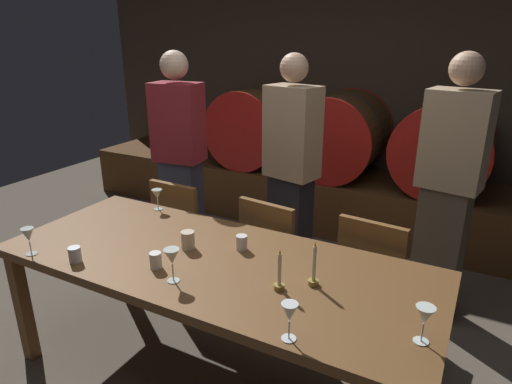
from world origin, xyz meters
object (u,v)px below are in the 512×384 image
object	(u,v)px
guest_left	(180,161)
wine_glass_right	(289,314)
wine_glass_left	(157,195)
cup_center_right	(188,240)
candle_right	(314,273)
dining_table	(214,270)
cup_center_left	(156,260)
wine_barrel_center	(341,135)
wine_glass_center	(172,257)
wine_barrel_left	(257,126)
chair_left	(185,229)
guest_center	(291,171)
candle_left	(279,278)
wine_barrel_right	(444,146)
guest_right	(448,190)
chair_right	(374,275)
wine_glass_far_left	(28,236)
cup_far_left	(75,255)
wine_glass_far_right	(425,316)
cup_far_right	(242,243)
chair_center	(274,253)

from	to	relation	value
guest_left	wine_glass_right	bearing A→B (deg)	131.42
wine_glass_left	cup_center_right	world-z (taller)	wine_glass_left
candle_right	cup_center_right	distance (m)	0.75
dining_table	cup_center_left	distance (m)	0.32
wine_barrel_center	wine_glass_right	world-z (taller)	wine_barrel_center
wine_glass_center	wine_barrel_left	bearing A→B (deg)	110.03
chair_left	candle_right	bearing A→B (deg)	153.49
wine_barrel_center	guest_center	xyz separation A→B (m)	(0.01, -1.23, -0.03)
candle_left	cup_center_left	world-z (taller)	candle_left
wine_barrel_left	wine_barrel_right	bearing A→B (deg)	0.00
wine_barrel_center	guest_center	distance (m)	1.23
wine_barrel_left	chair_left	xyz separation A→B (m)	(0.31, -1.75, -0.45)
wine_glass_left	wine_glass_right	bearing A→B (deg)	-31.50
dining_table	candle_right	distance (m)	0.57
wine_barrel_right	dining_table	bearing A→B (deg)	-108.84
guest_right	guest_left	bearing A→B (deg)	17.02
chair_right	candle_right	bearing A→B (deg)	84.29
wine_glass_far_left	wine_glass_left	size ratio (longest dim) A/B	1.07
dining_table	guest_right	size ratio (longest dim) A/B	1.31
candle_left	cup_center_left	xyz separation A→B (m)	(-0.63, -0.11, -0.01)
guest_left	wine_glass_center	size ratio (longest dim) A/B	10.35
wine_barrel_left	cup_far_left	distance (m)	2.85
guest_right	wine_glass_right	xyz separation A→B (m)	(-0.38, -1.66, -0.04)
chair_right	candle_right	size ratio (longest dim) A/B	3.91
guest_left	wine_glass_far_right	bearing A→B (deg)	142.84
chair_right	cup_center_left	distance (m)	1.32
guest_right	cup_center_left	bearing A→B (deg)	61.06
cup_far_right	wine_glass_right	bearing A→B (deg)	-46.65
candle_left	wine_glass_far_right	world-z (taller)	candle_left
guest_right	cup_far_left	distance (m)	2.29
wine_barrel_center	candle_right	xyz separation A→B (m)	(0.66, -2.44, -0.11)
candle_right	wine_glass_far_right	xyz separation A→B (m)	(0.52, -0.19, 0.05)
chair_right	cup_center_left	xyz separation A→B (m)	(-0.90, -0.92, 0.31)
wine_barrel_right	chair_right	xyz separation A→B (m)	(-0.14, -1.75, -0.45)
cup_far_left	cup_center_right	size ratio (longest dim) A/B	0.83
chair_center	wine_glass_far_right	distance (m)	1.40
wine_barrel_left	wine_barrel_right	size ratio (longest dim) A/B	1.00
dining_table	cup_center_right	world-z (taller)	cup_center_right
cup_far_right	guest_right	bearing A→B (deg)	49.85
chair_left	candle_right	distance (m)	1.50
candle_right	wine_glass_far_left	xyz separation A→B (m)	(-1.45, -0.43, 0.04)
candle_right	wine_glass_center	xyz separation A→B (m)	(-0.60, -0.28, 0.06)
candle_left	cup_far_right	world-z (taller)	candle_left
guest_left	wine_glass_far_left	size ratio (longest dim) A/B	11.60
guest_left	wine_glass_far_right	xyz separation A→B (m)	(2.06, -1.20, -0.03)
dining_table	chair_center	xyz separation A→B (m)	(0.03, 0.68, -0.20)
chair_center	candle_left	world-z (taller)	candle_left
wine_glass_left	cup_far_left	xyz separation A→B (m)	(0.10, -0.77, -0.06)
chair_left	guest_right	world-z (taller)	guest_right
wine_barrel_center	guest_right	distance (m)	1.63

